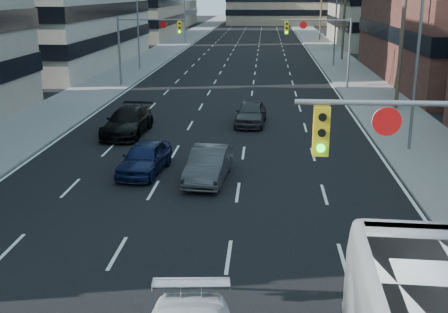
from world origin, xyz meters
The scene contains 17 objects.
road_surface centered at (0.00, 130.00, 0.01)m, with size 18.00×300.00×0.02m, color black.
sidewalk_left centered at (-11.50, 130.00, 0.07)m, with size 5.00×300.00×0.15m, color slate.
sidewalk_right centered at (11.50, 130.00, 0.07)m, with size 5.00×300.00×0.15m, color slate.
bg_block_right centered at (32.00, 130.00, 6.00)m, with size 22.00×22.00×12.00m, color gray.
signal_far_left centered at (-7.68, 45.00, 4.30)m, with size 6.09×0.33×6.00m.
signal_far_right centered at (7.68, 45.00, 4.30)m, with size 6.09×0.33×6.00m.
utility_pole_block centered at (12.20, 36.00, 5.78)m, with size 2.20×0.28×11.00m.
utility_pole_midblock centered at (12.20, 66.00, 5.78)m, with size 2.20×0.28×11.00m.
utility_pole_distant centered at (12.20, 96.00, 5.78)m, with size 2.20×0.28×11.00m.
streetlight_left_mid centered at (-10.34, 55.00, 5.05)m, with size 2.03×0.22×9.00m.
streetlight_left_far centered at (-10.34, 90.00, 5.05)m, with size 2.03×0.22×9.00m.
streetlight_right_near centered at (10.34, 25.00, 5.05)m, with size 2.03×0.22×9.00m.
streetlight_right_far centered at (10.34, 60.00, 5.05)m, with size 2.03×0.22×9.00m.
sedan_blue centered at (-2.63, 20.35, 0.73)m, with size 1.73×4.31×1.47m, color #0D1637.
sedan_grey_center centered at (0.42, 19.52, 0.74)m, with size 1.56×4.47×1.47m, color #343437.
sedan_black_far centered at (-5.16, 27.48, 0.78)m, with size 2.18×5.36×1.56m, color black.
sedan_grey_right centered at (2.00, 30.64, 0.76)m, with size 1.79×4.46×1.52m, color #303032.
Camera 1 is at (2.83, -4.17, 8.11)m, focal length 45.00 mm.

